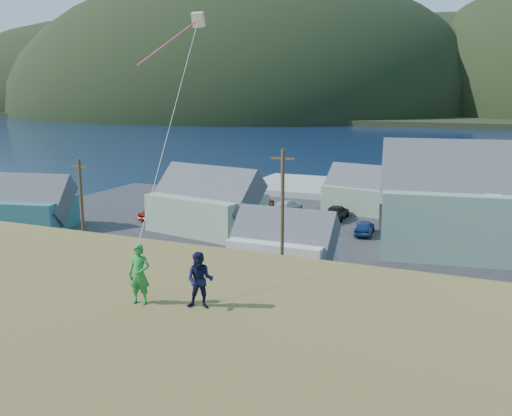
% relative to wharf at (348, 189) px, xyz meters
% --- Properties ---
extents(ground, '(900.00, 900.00, 0.00)m').
position_rel_wharf_xyz_m(ground, '(6.00, -40.00, -0.45)').
color(ground, '#0A1638').
rests_on(ground, ground).
extents(grass_strip, '(110.00, 8.00, 0.10)m').
position_rel_wharf_xyz_m(grass_strip, '(6.00, -42.00, -0.40)').
color(grass_strip, '#4C3D19').
rests_on(grass_strip, ground).
extents(waterfront_lot, '(72.00, 36.00, 0.12)m').
position_rel_wharf_xyz_m(waterfront_lot, '(6.00, -23.00, -0.39)').
color(waterfront_lot, '#28282B').
rests_on(waterfront_lot, ground).
extents(wharf, '(26.00, 14.00, 0.90)m').
position_rel_wharf_xyz_m(wharf, '(0.00, 0.00, 0.00)').
color(wharf, gray).
rests_on(wharf, ground).
extents(far_shore, '(900.00, 320.00, 2.00)m').
position_rel_wharf_xyz_m(far_shore, '(6.00, 290.00, 0.55)').
color(far_shore, black).
rests_on(far_shore, ground).
extents(shed_teal, '(9.29, 7.41, 6.47)m').
position_rel_wharf_xyz_m(shed_teal, '(-23.68, -31.36, 1.97)').
color(shed_teal, '#285F5D').
rests_on(shed_teal, waterfront_lot).
extents(shed_palegreen_near, '(11.34, 8.30, 7.52)m').
position_rel_wharf_xyz_m(shed_palegreen_near, '(-7.34, -25.45, 2.37)').
color(shed_palegreen_near, gray).
rests_on(shed_palegreen_near, waterfront_lot).
extents(shed_white, '(7.41, 4.95, 5.89)m').
position_rel_wharf_xyz_m(shed_white, '(3.85, -34.70, 1.83)').
color(shed_white, silver).
rests_on(shed_white, waterfront_lot).
extents(shed_palegreen_far, '(10.21, 6.93, 6.32)m').
position_rel_wharf_xyz_m(shed_palegreen_far, '(4.99, -11.20, 1.98)').
color(shed_palegreen_far, gray).
rests_on(shed_palegreen_far, waterfront_lot).
extents(utility_poles, '(33.89, 0.24, 9.56)m').
position_rel_wharf_xyz_m(utility_poles, '(5.75, -38.50, 4.06)').
color(utility_poles, '#47331E').
rests_on(utility_poles, waterfront_lot).
extents(parked_cars, '(24.92, 12.98, 1.55)m').
position_rel_wharf_xyz_m(parked_cars, '(-1.75, -18.38, 0.39)').
color(parked_cars, maroon).
rests_on(parked_cars, waterfront_lot).
extents(kite_flyer_green, '(0.72, 0.53, 1.80)m').
position_rel_wharf_xyz_m(kite_flyer_green, '(8.27, -58.84, 7.65)').
color(kite_flyer_green, '#248431').
rests_on(kite_flyer_green, hillside).
extents(kite_flyer_navy, '(0.95, 0.83, 1.67)m').
position_rel_wharf_xyz_m(kite_flyer_navy, '(10.07, -58.44, 7.58)').
color(kite_flyer_navy, black).
rests_on(kite_flyer_navy, hillside).
extents(kite_rig, '(1.55, 3.86, 10.28)m').
position_rel_wharf_xyz_m(kite_rig, '(6.38, -51.92, 15.35)').
color(kite_rig, beige).
rests_on(kite_rig, ground).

